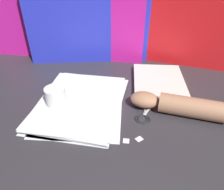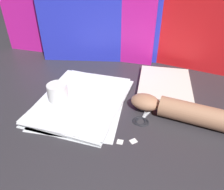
# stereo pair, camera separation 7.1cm
# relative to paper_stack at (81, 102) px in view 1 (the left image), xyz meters

# --- Properties ---
(ground_plane) EXTENTS (6.00, 6.00, 0.00)m
(ground_plane) POSITION_rel_paper_stack_xyz_m (0.11, -0.02, -0.01)
(ground_plane) COLOR #2D2B30
(backdrop_panel_left) EXTENTS (0.76, 0.04, 0.35)m
(backdrop_panel_left) POSITION_rel_paper_stack_xyz_m (-0.17, 0.37, 0.17)
(backdrop_panel_left) COLOR #D81E9E
(backdrop_panel_left) RESTS_ON ground_plane
(backdrop_panel_center) EXTENTS (0.78, 0.17, 0.36)m
(backdrop_panel_center) POSITION_rel_paper_stack_xyz_m (0.08, 0.37, 0.17)
(backdrop_panel_center) COLOR #2833D1
(backdrop_panel_center) RESTS_ON ground_plane
(backdrop_panel_right) EXTENTS (0.50, 0.12, 0.51)m
(backdrop_panel_right) POSITION_rel_paper_stack_xyz_m (0.37, 0.37, 0.25)
(backdrop_panel_right) COLOR red
(backdrop_panel_right) RESTS_ON ground_plane
(paper_stack) EXTENTS (0.31, 0.38, 0.02)m
(paper_stack) POSITION_rel_paper_stack_xyz_m (0.00, 0.00, 0.00)
(paper_stack) COLOR white
(paper_stack) RESTS_ON ground_plane
(book_closed) EXTENTS (0.21, 0.26, 0.02)m
(book_closed) POSITION_rel_paper_stack_xyz_m (0.28, 0.18, 0.00)
(book_closed) COLOR silver
(book_closed) RESTS_ON ground_plane
(scissors) EXTENTS (0.09, 0.17, 0.01)m
(scissors) POSITION_rel_paper_stack_xyz_m (0.22, -0.02, -0.00)
(scissors) COLOR silver
(scissors) RESTS_ON ground_plane
(hand_forearm) EXTENTS (0.31, 0.11, 0.07)m
(hand_forearm) POSITION_rel_paper_stack_xyz_m (0.33, -0.00, 0.02)
(hand_forearm) COLOR #A87556
(hand_forearm) RESTS_ON ground_plane
(paper_scrap_near) EXTENTS (0.03, 0.03, 0.00)m
(paper_scrap_near) POSITION_rel_paper_stack_xyz_m (0.21, -0.14, -0.01)
(paper_scrap_near) COLOR white
(paper_scrap_near) RESTS_ON ground_plane
(paper_scrap_mid) EXTENTS (0.02, 0.02, 0.00)m
(paper_scrap_mid) POSITION_rel_paper_stack_xyz_m (0.17, -0.15, -0.01)
(paper_scrap_mid) COLOR white
(paper_scrap_mid) RESTS_ON ground_plane
(mug) EXTENTS (0.07, 0.07, 0.08)m
(mug) POSITION_rel_paper_stack_xyz_m (-0.08, -0.03, 0.03)
(mug) COLOR white
(mug) RESTS_ON ground_plane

